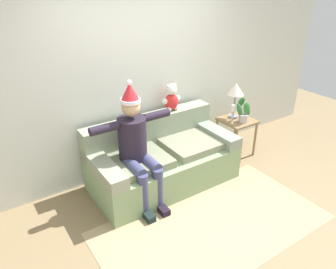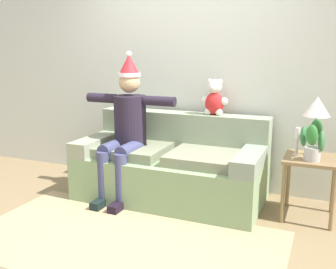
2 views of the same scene
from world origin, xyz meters
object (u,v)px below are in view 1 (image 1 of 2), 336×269
Objects in this scene: table_lamp at (236,91)px; candle_tall at (233,111)px; couch at (162,159)px; teddy_bear at (171,99)px; side_table at (237,125)px; potted_plant at (243,111)px; person_seated at (136,144)px.

table_lamp is 2.02× the size of candle_tall.
teddy_bear is (0.36, 0.30, 0.70)m from couch.
side_table is 0.29m from potted_plant.
table_lamp is at bearing 89.18° from potted_plant.
person_seated reaches higher than couch.
person_seated is 2.63× the size of side_table.
person_seated is 2.80× the size of table_lamp.
potted_plant is at bearing -20.85° from teddy_bear.
couch is 1.25× the size of person_seated.
candle_tall reaches higher than side_table.
candle_tall is (1.69, 0.15, -0.02)m from person_seated.
couch is 7.03× the size of candle_tall.
side_table is 0.31m from candle_tall.
teddy_bear is 1.01× the size of potted_plant.
couch is 1.54m from table_lamp.
person_seated is (-0.45, -0.17, 0.44)m from couch.
side_table is at bearing 93.15° from potted_plant.
potted_plant is (1.02, -0.39, -0.28)m from teddy_bear.
side_table is 0.54m from table_lamp.
teddy_bear is at bearing 159.15° from potted_plant.
teddy_bear is 1.41× the size of candle_tall.
couch is at bearing -179.72° from side_table.
person_seated reaches higher than side_table.
teddy_bear reaches higher than table_lamp.
person_seated reaches higher than table_lamp.
couch is at bearing -175.70° from table_lamp.
couch is 1.38m from side_table.
person_seated is 1.70m from candle_tall.
potted_plant reaches higher than couch.
candle_tall is at bearing 150.31° from potted_plant.
side_table is at bearing 0.28° from couch.
potted_plant reaches higher than candle_tall.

